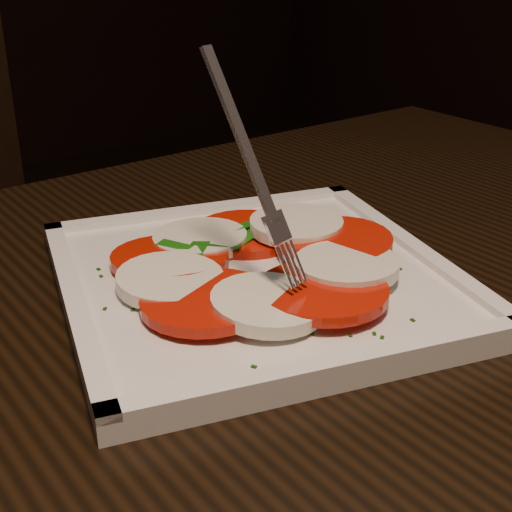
{
  "coord_description": "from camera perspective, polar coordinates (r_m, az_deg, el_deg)",
  "views": [
    {
      "loc": [
        -0.32,
        -0.14,
        1.02
      ],
      "look_at": [
        0.01,
        0.26,
        0.78
      ],
      "focal_mm": 50.0,
      "sensor_mm": 36.0,
      "label": 1
    }
  ],
  "objects": [
    {
      "name": "fork",
      "position": [
        0.51,
        -1.25,
        7.4
      ],
      "size": [
        0.05,
        0.09,
        0.16
      ],
      "primitive_type": null,
      "rotation": [
        0.0,
        0.0,
        0.19
      ],
      "color": "white",
      "rests_on": "caprese_salad"
    },
    {
      "name": "caprese_salad",
      "position": [
        0.56,
        -0.0,
        -0.47
      ],
      "size": [
        0.25,
        0.24,
        0.02
      ],
      "color": "#C21104",
      "rests_on": "plate"
    },
    {
      "name": "table",
      "position": [
        0.6,
        1.24,
        -12.76
      ],
      "size": [
        1.23,
        0.85,
        0.75
      ],
      "rotation": [
        0.0,
        0.0,
        -0.04
      ],
      "color": "black",
      "rests_on": "ground"
    },
    {
      "name": "plate",
      "position": [
        0.57,
        0.0,
        -2.04
      ],
      "size": [
        0.38,
        0.38,
        0.01
      ],
      "primitive_type": "cube",
      "rotation": [
        0.0,
        0.0,
        -0.33
      ],
      "color": "white",
      "rests_on": "table"
    }
  ]
}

